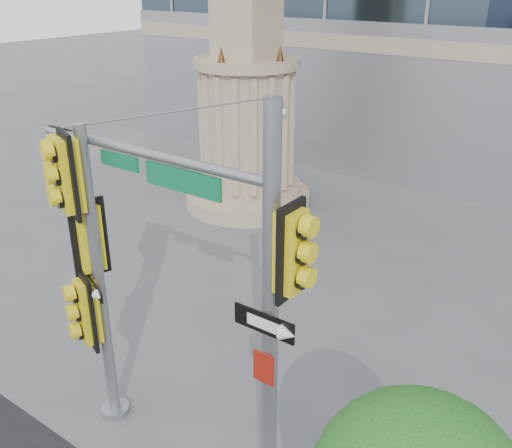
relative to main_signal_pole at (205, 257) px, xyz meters
The scene contains 4 objects.
ground 4.05m from the main_signal_pole, 126.19° to the left, with size 120.00×120.00×0.00m, color #545456.
monument 11.95m from the main_signal_pole, 123.91° to the left, with size 4.40×4.40×16.60m.
main_signal_pole is the anchor object (origin of this frame).
secondary_signal_pole 2.47m from the main_signal_pole, behind, with size 0.95×0.92×5.56m.
Camera 1 is at (5.46, -6.26, 7.64)m, focal length 40.00 mm.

